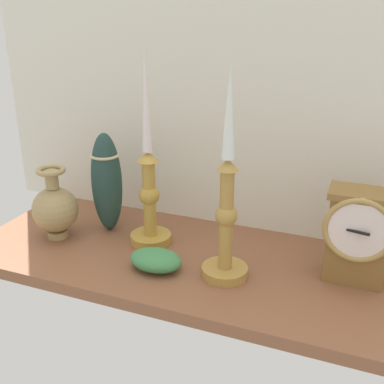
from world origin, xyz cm
name	(u,v)px	position (x,y,z in cm)	size (l,w,h in cm)	color
ground_plane	(211,266)	(0.00, 0.00, -1.20)	(100.00, 36.00, 2.40)	brown
back_wall	(243,81)	(0.00, 18.50, 32.50)	(120.00, 2.00, 65.00)	silver
mantel_clock	(358,235)	(26.41, 2.87, 9.20)	(12.09, 8.30, 17.42)	brown
candlestick_tall_left	(149,189)	(-14.61, 2.75, 12.08)	(8.69, 8.69, 41.15)	#B98F38
candlestick_tall_center	(226,213)	(4.22, -4.30, 12.73)	(8.66, 8.66, 38.91)	#B0863C
brass_vase_bulbous	(55,208)	(-34.50, -2.62, 6.86)	(9.78, 9.78, 15.85)	tan
tall_ceramic_vase	(107,182)	(-25.97, 4.89, 11.31)	(6.64, 6.64, 22.33)	#223E38
ivy_sprig	(156,260)	(-8.71, -6.98, 1.95)	(10.28, 7.19, 3.90)	#41864C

